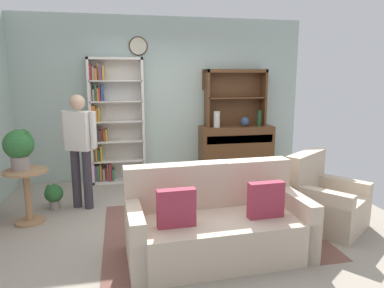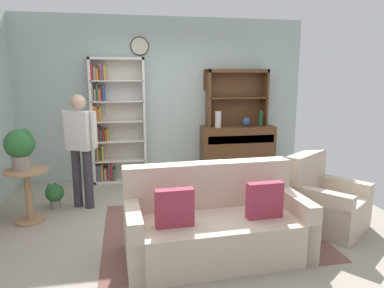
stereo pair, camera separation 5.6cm
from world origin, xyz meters
The scene contains 17 objects.
ground_plane centered at (0.00, 0.00, -0.01)m, with size 5.40×4.60×0.02m, color #9E9384.
wall_back centered at (0.00, 2.13, 1.41)m, with size 5.00×0.09×2.80m.
area_rug centered at (0.20, -0.30, 0.00)m, with size 2.43×2.01×0.01m, color brown.
bookshelf centered at (-0.91, 1.94, 1.03)m, with size 0.90×0.30×2.10m.
sideboard centered at (1.26, 1.86, 0.51)m, with size 1.30×0.45×0.92m.
sideboard_hutch centered at (1.26, 1.97, 1.56)m, with size 1.10×0.26×1.00m.
vase_tall centered at (0.87, 1.78, 1.06)m, with size 0.11×0.11×0.28m, color beige.
vase_round centered at (1.39, 1.79, 1.01)m, with size 0.15×0.15×0.17m, color #33476B.
bottle_wine centered at (1.65, 1.77, 1.06)m, with size 0.07×0.07×0.28m, color #194223.
couch_floral centered at (0.13, -0.86, 0.31)m, with size 1.83×0.92×0.90m.
armchair_floral centered at (1.59, -0.47, 0.29)m, with size 1.07×1.07×0.88m.
plant_stand centered at (-1.94, 0.37, 0.42)m, with size 0.52×0.52×0.67m.
potted_plant_large centered at (-1.99, 0.41, 0.97)m, with size 0.36×0.36×0.49m.
potted_plant_small centered at (-1.72, 0.79, 0.20)m, with size 0.25×0.25×0.34m.
person_reading centered at (-1.33, 0.76, 0.91)m, with size 0.50×0.34×1.56m.
coffee_table centered at (0.16, -0.16, 0.35)m, with size 0.80×0.50×0.42m.
book_stack centered at (0.29, -0.16, 0.45)m, with size 0.21×0.11×0.06m.
Camera 2 is at (-0.74, -4.12, 1.80)m, focal length 32.97 mm.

